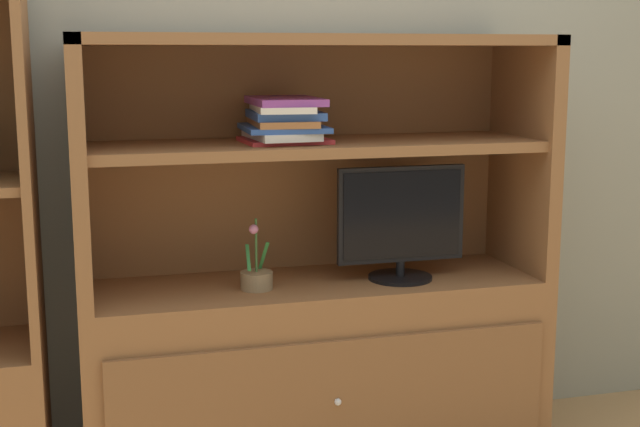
{
  "coord_description": "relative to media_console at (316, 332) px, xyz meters",
  "views": [
    {
      "loc": [
        -0.79,
        -2.5,
        1.48
      ],
      "look_at": [
        0.0,
        0.35,
        0.94
      ],
      "focal_mm": 49.39,
      "sensor_mm": 36.0,
      "label": 1
    }
  ],
  "objects": [
    {
      "name": "painted_rear_wall",
      "position": [
        0.0,
        0.35,
        0.9
      ],
      "size": [
        6.0,
        0.1,
        2.8
      ],
      "primitive_type": "cube",
      "color": "gray",
      "rests_on": "ground_plane"
    },
    {
      "name": "media_console",
      "position": [
        0.0,
        0.0,
        0.0
      ],
      "size": [
        1.63,
        0.53,
        1.54
      ],
      "color": "brown",
      "rests_on": "ground_plane"
    },
    {
      "name": "tv_monitor",
      "position": [
        0.29,
        -0.06,
        0.39
      ],
      "size": [
        0.46,
        0.23,
        0.4
      ],
      "color": "black",
      "rests_on": "media_console"
    },
    {
      "name": "potted_plant",
      "position": [
        -0.22,
        -0.06,
        0.23
      ],
      "size": [
        0.11,
        0.11,
        0.24
      ],
      "color": "#8C7251",
      "rests_on": "media_console"
    },
    {
      "name": "magazine_stack",
      "position": [
        -0.11,
        -0.01,
        0.76
      ],
      "size": [
        0.29,
        0.36,
        0.15
      ],
      "color": "red",
      "rests_on": "media_console"
    }
  ]
}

